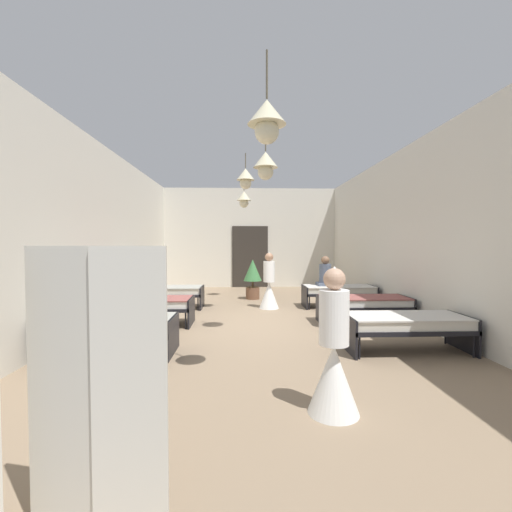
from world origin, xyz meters
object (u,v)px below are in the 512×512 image
Objects in this scene: bed_right_row_1 at (364,303)px; nurse_mid_aisle at (269,288)px; privacy_screen at (57,395)px; potted_plant at (253,276)px; bed_left_row_0 at (112,326)px; bed_right_row_2 at (339,291)px; nurse_near_aisle at (334,361)px; patient_seated_primary at (325,275)px; bed_left_row_2 at (167,292)px; bed_right_row_0 at (406,324)px; bed_left_row_1 at (147,304)px.

nurse_mid_aisle is (-1.90, 1.78, 0.09)m from bed_right_row_1.
bed_right_row_1 is 1.12× the size of privacy_screen.
potted_plant is at bearing 124.56° from bed_right_row_1.
bed_left_row_0 is at bearing -157.60° from bed_right_row_1.
nurse_near_aisle reaches higher than bed_right_row_2.
nurse_mid_aisle reaches higher than patient_seated_primary.
bed_left_row_2 is at bearing 127.32° from nurse_near_aisle.
nurse_near_aisle is at bearing -130.96° from bed_right_row_0.
patient_seated_primary is 7.96m from privacy_screen.
bed_left_row_1 is 5.35m from privacy_screen.
bed_right_row_0 is 1.28× the size of nurse_mid_aisle.
nurse_near_aisle is at bearing -102.86° from patient_seated_primary.
bed_right_row_0 is at bearing -66.34° from potted_plant.
nurse_near_aisle is (2.93, -1.94, 0.09)m from bed_left_row_0.
nurse_mid_aisle reaches higher than bed_right_row_0.
bed_left_row_0 is 4.61m from bed_right_row_0.
potted_plant reaches higher than bed_left_row_0.
potted_plant is (2.32, 3.32, 0.28)m from bed_left_row_1.
bed_right_row_0 is 4.98m from bed_left_row_1.
nurse_mid_aisle is 1.86× the size of patient_seated_primary.
nurse_near_aisle is at bearing 49.08° from privacy_screen.
bed_left_row_0 is 1.00× the size of bed_left_row_2.
bed_left_row_1 and bed_right_row_2 have the same top height.
potted_plant reaches higher than bed_left_row_1.
bed_left_row_0 is 1.00× the size of bed_right_row_1.
nurse_mid_aisle is at bearing 117.31° from bed_right_row_0.
nurse_near_aisle is at bearing -33.50° from bed_left_row_0.
privacy_screen is at bearing -114.55° from patient_seated_primary.
privacy_screen reaches higher than nurse_mid_aisle.
bed_left_row_0 is 5.97m from bed_right_row_2.
bed_right_row_1 is 1.28× the size of nurse_near_aisle.
bed_right_row_2 is 1.28× the size of nurse_mid_aisle.
patient_seated_primary is (-0.35, 2.00, 0.43)m from bed_right_row_1.
bed_left_row_2 is (0.00, 3.80, 0.00)m from bed_left_row_0.
bed_right_row_2 is at bearing 76.53° from privacy_screen.
bed_left_row_2 is 2.74m from potted_plant.
nurse_near_aisle is 0.87× the size of privacy_screen.
patient_seated_primary reaches higher than bed_left_row_0.
bed_right_row_0 is at bearing -90.00° from bed_right_row_1.
potted_plant is at bearing 94.56° from privacy_screen.
bed_left_row_0 is at bearing -113.97° from potted_plant.
nurse_mid_aisle reaches higher than bed_right_row_1.
bed_left_row_2 is (-4.61, 3.80, 0.00)m from bed_right_row_0.
nurse_near_aisle is at bearing -106.34° from bed_right_row_2.
privacy_screen is at bearing -99.10° from potted_plant.
bed_left_row_2 is at bearing 140.49° from bed_right_row_0.
patient_seated_primary is at bearing 42.47° from bed_left_row_0.
bed_left_row_2 is (0.00, 1.90, 0.00)m from bed_left_row_1.
nurse_near_aisle and nurse_mid_aisle have the same top height.
nurse_mid_aisle is at bearing 102.51° from nurse_near_aisle.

